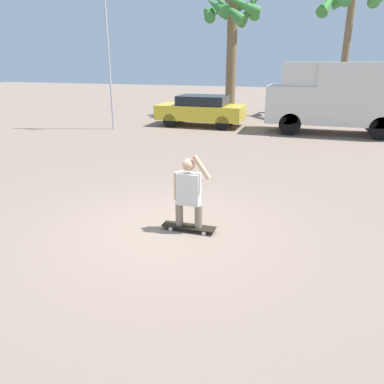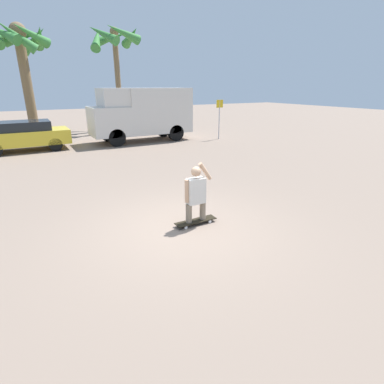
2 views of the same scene
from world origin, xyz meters
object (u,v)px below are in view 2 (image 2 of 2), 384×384
Objects in this scene: skateboard at (196,221)px; parked_car_yellow at (25,135)px; camper_van at (143,112)px; street_sign at (219,114)px; palm_tree_near_van at (114,43)px; palm_tree_center_background at (20,48)px; person_skateboarder at (196,192)px.

parked_car_yellow is (-3.03, 11.35, 0.69)m from skateboard.
camper_van reaches higher than skateboard.
skateboard is 0.44× the size of street_sign.
palm_tree_near_van is at bearing 86.67° from camper_van.
parked_car_yellow is 5.59m from palm_tree_center_background.
palm_tree_near_van reaches higher than street_sign.
parked_car_yellow is at bearing 169.72° from street_sign.
person_skateboarder is at bearing -75.07° from parked_car_yellow.
palm_tree_center_background reaches higher than camper_van.
camper_van reaches higher than street_sign.
parked_car_yellow is 9.72m from palm_tree_near_van.
street_sign is at bearing 52.97° from person_skateboarder.
parked_car_yellow is (-3.03, 11.35, -0.03)m from person_skateboarder.
street_sign is at bearing -62.04° from palm_tree_near_van.
palm_tree_center_background is at bearing 150.44° from street_sign.
skateboard is 11.99m from street_sign.
parked_car_yellow is (-6.05, 0.24, -0.85)m from camper_van.
street_sign is at bearing -10.28° from parked_car_yellow.
parked_car_yellow is at bearing 104.93° from person_skateboarder.
street_sign reaches higher than parked_car_yellow.
palm_tree_near_van is 3.09× the size of street_sign.
person_skateboarder is 17.75m from palm_tree_near_van.
person_skateboarder is 0.22× the size of palm_tree_center_background.
palm_tree_center_background reaches higher than parked_car_yellow.
palm_tree_near_van is 9.22m from street_sign.
person_skateboarder is 0.60× the size of street_sign.
palm_tree_near_van is (3.34, 16.71, 4.97)m from person_skateboarder.
palm_tree_near_van is at bearing 117.96° from street_sign.
skateboard is 15.91m from palm_tree_center_background.
camper_van is (3.02, 11.11, 1.53)m from skateboard.
camper_van reaches higher than person_skateboarder.
street_sign is (3.83, -7.21, -4.30)m from palm_tree_near_van.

